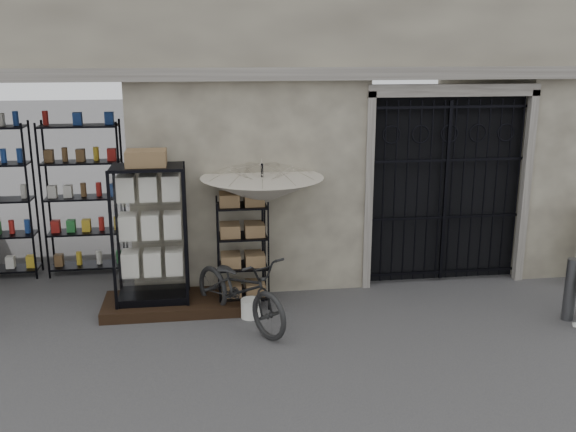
{
  "coord_description": "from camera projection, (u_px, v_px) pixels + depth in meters",
  "views": [
    {
      "loc": [
        -1.97,
        -7.09,
        3.62
      ],
      "look_at": [
        -0.8,
        1.4,
        1.35
      ],
      "focal_mm": 40.0,
      "sensor_mm": 36.0,
      "label": 1
    }
  ],
  "objects": [
    {
      "name": "display_cabinet",
      "position": [
        151.0,
        241.0,
        8.86
      ],
      "size": [
        1.05,
        0.76,
        2.08
      ],
      "rotation": [
        0.0,
        0.0,
        0.18
      ],
      "color": "black",
      "rests_on": "step_platform"
    },
    {
      "name": "steel_bollard",
      "position": [
        570.0,
        290.0,
        8.67
      ],
      "size": [
        0.21,
        0.21,
        0.87
      ],
      "primitive_type": "cylinder",
      "rotation": [
        0.0,
        0.0,
        -0.43
      ],
      "color": "#4E4E51",
      "rests_on": "ground"
    },
    {
      "name": "market_umbrella",
      "position": [
        262.0,
        183.0,
        8.96
      ],
      "size": [
        1.51,
        1.54,
        2.46
      ],
      "rotation": [
        0.0,
        0.0,
        0.01
      ],
      "color": "black",
      "rests_on": "ground"
    },
    {
      "name": "step_platform",
      "position": [
        175.0,
        304.0,
        9.12
      ],
      "size": [
        2.0,
        0.9,
        0.15
      ],
      "primitive_type": "cube",
      "color": "black",
      "rests_on": "ground"
    },
    {
      "name": "ground",
      "position": [
        367.0,
        347.0,
        7.97
      ],
      "size": [
        80.0,
        80.0,
        0.0
      ],
      "primitive_type": "plane",
      "color": "#26262A",
      "rests_on": "ground"
    },
    {
      "name": "bicycle",
      "position": [
        241.0,
        323.0,
        8.66
      ],
      "size": [
        1.1,
        1.2,
        1.9
      ],
      "primitive_type": "imported",
      "rotation": [
        0.0,
        0.0,
        0.58
      ],
      "color": "black",
      "rests_on": "ground"
    },
    {
      "name": "wire_rack",
      "position": [
        243.0,
        254.0,
        9.11
      ],
      "size": [
        0.7,
        0.51,
        1.57
      ],
      "rotation": [
        0.0,
        0.0,
        -0.02
      ],
      "color": "black",
      "rests_on": "ground"
    },
    {
      "name": "iron_gate",
      "position": [
        442.0,
        187.0,
        10.0
      ],
      "size": [
        2.5,
        0.21,
        3.0
      ],
      "color": "black",
      "rests_on": "ground"
    },
    {
      "name": "shop_recess",
      "position": [
        33.0,
        191.0,
        9.68
      ],
      "size": [
        3.0,
        1.7,
        3.0
      ],
      "primitive_type": "cube",
      "color": "black",
      "rests_on": "ground"
    },
    {
      "name": "white_bucket",
      "position": [
        251.0,
        308.0,
        8.82
      ],
      "size": [
        0.31,
        0.31,
        0.26
      ],
      "primitive_type": "cylinder",
      "rotation": [
        0.0,
        0.0,
        -0.15
      ],
      "color": "white",
      "rests_on": "ground"
    },
    {
      "name": "shop_shelving",
      "position": [
        39.0,
        200.0,
        10.21
      ],
      "size": [
        2.7,
        0.5,
        2.5
      ],
      "primitive_type": "cube",
      "color": "black",
      "rests_on": "ground"
    }
  ]
}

